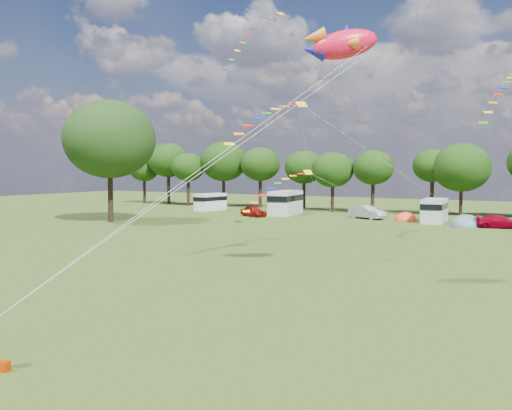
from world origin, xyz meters
The scene contains 17 objects.
ground_plane centered at (0.00, 0.00, 0.00)m, with size 180.00×180.00×0.00m, color black.
tree_line centered at (5.30, 54.99, 6.35)m, with size 102.98×10.98×10.27m.
big_tree centered at (-30.00, 28.00, 9.02)m, with size 10.00×10.00×13.28m.
car_a centered at (-19.83, 41.62, 0.66)m, with size 1.56×3.97×1.32m, color #941209.
car_b centered at (-6.86, 45.58, 0.76)m, with size 1.62×4.32×1.53m, color #999DA2.
car_c centered at (7.83, 42.38, 0.64)m, with size 1.81×4.30×1.29m, color #970015.
campervan_a centered at (-30.00, 47.17, 1.26)m, with size 2.61×5.00×2.35m.
campervan_b centered at (-17.68, 45.97, 1.62)m, with size 3.33×6.43×3.02m.
campervan_c centered at (0.89, 45.11, 1.38)m, with size 2.65×5.41×2.57m.
tent_orange centered at (-2.24, 45.16, 0.02)m, with size 2.53×2.77×1.98m.
tent_greyblue centered at (4.61, 42.43, 0.02)m, with size 3.21×3.51×2.39m.
kite_bag centered at (0.31, -7.44, 0.15)m, with size 0.41×0.27×0.29m, color #A82600.
fish_kite centered at (4.18, 8.97, 12.06)m, with size 3.91×2.99×2.12m.
streamer_kite_a centered at (-10.39, 26.34, 17.95)m, with size 3.29×5.62×5.76m.
streamer_kite_b centered at (-4.61, 19.43, 4.52)m, with size 4.29×4.70×3.80m.
streamer_kite_c centered at (-1.43, 12.51, 9.12)m, with size 3.24×5.04×2.83m.
streamer_kite_d centered at (9.90, 26.93, 11.78)m, with size 2.77×5.08×4.32m.
Camera 1 is at (14.99, -17.87, 5.98)m, focal length 40.00 mm.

